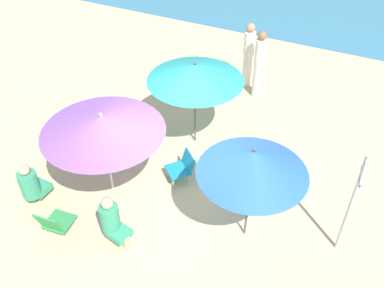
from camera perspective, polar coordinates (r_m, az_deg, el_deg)
name	(u,v)px	position (r m, az deg, el deg)	size (l,w,h in m)	color
ground_plane	(185,186)	(8.42, -0.91, -5.69)	(40.00, 40.00, 0.00)	#CCB789
umbrella_teal	(195,72)	(8.49, 0.46, 9.55)	(1.95, 1.95, 1.96)	#4C4C51
umbrella_blue	(253,162)	(6.50, 8.19, -2.43)	(1.75, 1.75, 1.96)	#4C4C51
umbrella_purple	(102,124)	(7.48, -11.94, 2.67)	(2.19, 2.19, 1.82)	silver
beach_chair_a	(95,135)	(9.36, -12.81, 1.19)	(0.73, 0.73, 0.61)	gold
beach_chair_b	(54,223)	(7.70, -17.93, -9.98)	(0.50, 0.59, 0.70)	#33934C
beach_chair_c	(182,166)	(8.35, -1.31, -3.01)	(0.66, 0.67, 0.60)	teal
beach_chair_d	(134,121)	(9.63, -7.72, 3.12)	(0.58, 0.49, 0.58)	gold
person_a	(259,64)	(10.57, 8.98, 10.56)	(0.27, 0.27, 1.76)	silver
person_b	(248,54)	(11.02, 7.54, 11.80)	(0.27, 0.27, 1.71)	silver
person_c	(112,220)	(7.33, -10.67, -9.96)	(0.56, 0.40, 0.98)	#389970
person_d	(31,184)	(8.36, -20.71, -4.99)	(0.36, 0.57, 0.95)	#389970
warning_sign	(355,193)	(6.91, 20.98, -6.12)	(0.06, 0.44, 2.08)	#ADADB2
swim_ring	(267,187)	(8.47, 9.96, -5.72)	(0.54, 0.54, 0.08)	#E54C7F
beach_bag	(237,176)	(8.44, 6.01, -4.28)	(0.30, 0.22, 0.32)	silver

